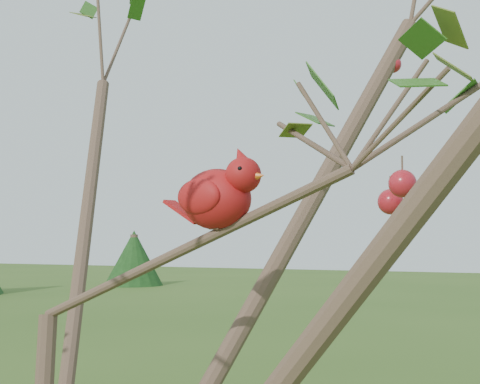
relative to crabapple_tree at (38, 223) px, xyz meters
The scene contains 3 objects.
crabapple_tree is the anchor object (origin of this frame).
cardinal 0.31m from the crabapple_tree, 17.26° to the left, with size 0.21×0.13×0.15m.
distant_trees 25.39m from the crabapple_tree, 94.22° to the left, with size 40.90×16.76×3.87m.
Camera 1 is at (0.79, -0.93, 2.10)m, focal length 50.00 mm.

